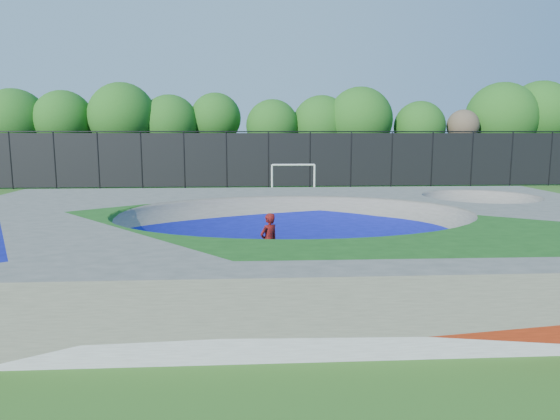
{
  "coord_description": "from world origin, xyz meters",
  "views": [
    {
      "loc": [
        -1.31,
        -14.95,
        3.86
      ],
      "look_at": [
        -0.24,
        3.0,
        1.1
      ],
      "focal_mm": 32.0,
      "sensor_mm": 36.0,
      "label": 1
    }
  ],
  "objects": [
    {
      "name": "skateboard",
      "position": [
        -0.8,
        -1.14,
        0.03
      ],
      "size": [
        0.72,
        0.69,
        0.05
      ],
      "primitive_type": "cube",
      "rotation": [
        0.0,
        0.0,
        0.75
      ],
      "color": "black",
      "rests_on": "ground"
    },
    {
      "name": "treeline",
      "position": [
        1.57,
        26.16,
        4.93
      ],
      "size": [
        52.44,
        6.96,
        8.32
      ],
      "color": "#4D3A26",
      "rests_on": "ground"
    },
    {
      "name": "skate_deck",
      "position": [
        0.0,
        0.0,
        0.75
      ],
      "size": [
        22.0,
        14.0,
        1.5
      ],
      "primitive_type": "cube",
      "color": "gray",
      "rests_on": "ground"
    },
    {
      "name": "skater",
      "position": [
        -0.8,
        -1.14,
        0.83
      ],
      "size": [
        0.72,
        0.69,
        1.65
      ],
      "primitive_type": "imported",
      "rotation": [
        0.0,
        0.0,
        3.82
      ],
      "color": "#A8130D",
      "rests_on": "ground"
    },
    {
      "name": "fence",
      "position": [
        0.0,
        21.0,
        2.1
      ],
      "size": [
        48.09,
        0.09,
        4.04
      ],
      "color": "black",
      "rests_on": "ground"
    },
    {
      "name": "soccer_goal",
      "position": [
        1.49,
        17.4,
        1.32
      ],
      "size": [
        2.9,
        0.12,
        1.91
      ],
      "color": "silver",
      "rests_on": "ground"
    },
    {
      "name": "ground",
      "position": [
        0.0,
        0.0,
        0.0
      ],
      "size": [
        120.0,
        120.0,
        0.0
      ],
      "primitive_type": "plane",
      "color": "#2B5D19",
      "rests_on": "ground"
    }
  ]
}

